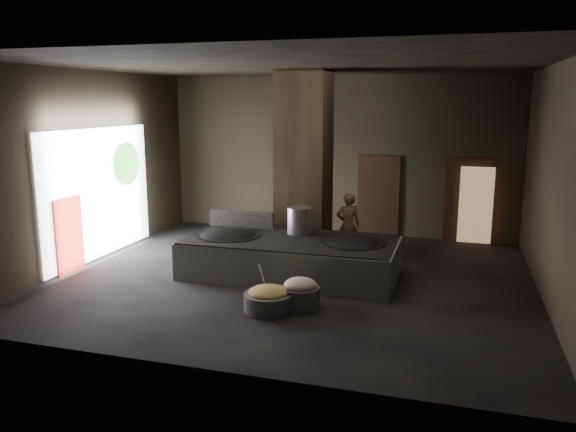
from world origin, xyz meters
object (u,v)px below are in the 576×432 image
(hearth_platform, at_px, (291,258))
(veg_basin, at_px, (268,302))
(wok_right, at_px, (352,246))
(stock_pot, at_px, (300,220))
(meat_basin, at_px, (300,297))
(cook, at_px, (348,225))
(wok_left, at_px, (228,238))

(hearth_platform, bearing_deg, veg_basin, -83.95)
(wok_right, height_order, stock_pot, stock_pot)
(wok_right, distance_m, veg_basin, 2.56)
(stock_pot, bearing_deg, meat_basin, -74.09)
(wok_right, bearing_deg, cook, 103.49)
(hearth_platform, height_order, stock_pot, stock_pot)
(veg_basin, height_order, meat_basin, meat_basin)
(wok_right, relative_size, meat_basin, 1.86)
(hearth_platform, distance_m, wok_left, 1.49)
(wok_right, height_order, meat_basin, wok_right)
(wok_right, bearing_deg, meat_basin, -108.12)
(wok_right, xyz_separation_m, cook, (-0.44, 1.82, 0.05))
(wok_right, height_order, veg_basin, wok_right)
(wok_right, distance_m, meat_basin, 2.06)
(hearth_platform, height_order, cook, cook)
(veg_basin, bearing_deg, meat_basin, 32.24)
(stock_pot, xyz_separation_m, meat_basin, (0.68, -2.39, -0.93))
(wok_left, relative_size, meat_basin, 1.99)
(wok_left, xyz_separation_m, meat_basin, (2.18, -1.79, -0.55))
(wok_left, bearing_deg, cook, 39.09)
(meat_basin, bearing_deg, cook, 87.19)
(veg_basin, bearing_deg, wok_right, 62.89)
(cook, bearing_deg, wok_right, 84.50)
(hearth_platform, bearing_deg, meat_basin, -67.96)
(wok_left, height_order, cook, cook)
(wok_right, distance_m, cook, 1.87)
(cook, bearing_deg, hearth_platform, 44.98)
(veg_basin, distance_m, meat_basin, 0.61)
(wok_right, xyz_separation_m, veg_basin, (-1.13, -2.22, -0.58))
(hearth_platform, relative_size, veg_basin, 5.07)
(cook, relative_size, meat_basin, 2.19)
(wok_right, xyz_separation_m, meat_basin, (-0.62, -1.89, -0.55))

